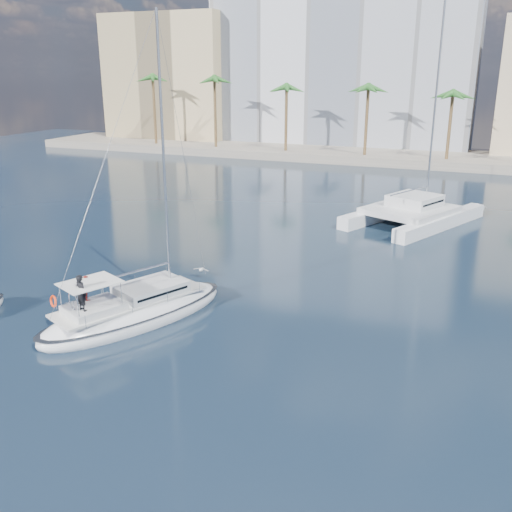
% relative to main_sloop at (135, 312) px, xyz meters
% --- Properties ---
extents(ground, '(160.00, 160.00, 0.00)m').
position_rel_main_sloop_xyz_m(ground, '(4.69, 1.64, -0.52)').
color(ground, black).
rests_on(ground, ground).
extents(quay, '(120.00, 14.00, 1.20)m').
position_rel_main_sloop_xyz_m(quay, '(4.69, 62.64, 0.08)').
color(quay, gray).
rests_on(quay, ground).
extents(building_modern, '(42.00, 16.00, 28.00)m').
position_rel_main_sloop_xyz_m(building_modern, '(-7.31, 74.64, 13.48)').
color(building_modern, silver).
rests_on(building_modern, ground).
extents(building_tan_left, '(22.00, 14.00, 22.00)m').
position_rel_main_sloop_xyz_m(building_tan_left, '(-37.31, 70.64, 10.48)').
color(building_tan_left, tan).
rests_on(building_tan_left, ground).
extents(palm_left, '(3.60, 3.60, 12.30)m').
position_rel_main_sloop_xyz_m(palm_left, '(-29.31, 58.64, 9.76)').
color(palm_left, brown).
rests_on(palm_left, ground).
extents(palm_centre, '(3.60, 3.60, 12.30)m').
position_rel_main_sloop_xyz_m(palm_centre, '(4.69, 58.64, 9.76)').
color(palm_centre, brown).
rests_on(palm_centre, ground).
extents(main_sloop, '(7.80, 11.60, 16.52)m').
position_rel_main_sloop_xyz_m(main_sloop, '(0.00, 0.00, 0.00)').
color(main_sloop, white).
rests_on(main_sloop, ground).
extents(catamaran, '(11.35, 14.72, 19.08)m').
position_rel_main_sloop_xyz_m(catamaran, '(11.02, 26.59, 0.65)').
color(catamaran, white).
rests_on(catamaran, ground).
extents(seagull, '(1.09, 0.47, 0.20)m').
position_rel_main_sloop_xyz_m(seagull, '(0.31, 7.13, 0.10)').
color(seagull, silver).
rests_on(seagull, ground).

